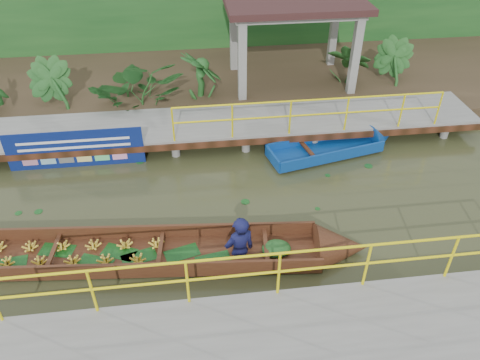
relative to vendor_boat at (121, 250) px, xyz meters
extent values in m
plane|color=#33361B|center=(2.19, 1.20, -0.26)|extent=(80.00, 80.00, 0.00)
cube|color=#332919|center=(2.19, 8.70, -0.04)|extent=(30.00, 8.00, 0.45)
cube|color=slate|center=(2.19, 4.70, 0.24)|extent=(16.00, 2.00, 0.15)
cube|color=black|center=(2.19, 3.70, 0.16)|extent=(16.00, 0.12, 0.18)
cylinder|color=#FFE80D|center=(4.94, 3.75, 1.31)|extent=(7.50, 0.05, 0.05)
cylinder|color=#FFE80D|center=(4.94, 3.75, 0.86)|extent=(7.50, 0.05, 0.05)
cylinder|color=#FFE80D|center=(4.94, 3.75, 0.81)|extent=(0.05, 0.05, 1.00)
cylinder|color=slate|center=(-3.81, 5.50, -0.04)|extent=(0.24, 0.24, 0.55)
cylinder|color=slate|center=(-1.81, 3.90, -0.04)|extent=(0.24, 0.24, 0.55)
cylinder|color=slate|center=(-1.81, 5.50, -0.04)|extent=(0.24, 0.24, 0.55)
cylinder|color=slate|center=(0.19, 3.90, -0.04)|extent=(0.24, 0.24, 0.55)
cylinder|color=slate|center=(0.19, 5.50, -0.04)|extent=(0.24, 0.24, 0.55)
cylinder|color=slate|center=(2.19, 3.90, -0.04)|extent=(0.24, 0.24, 0.55)
cylinder|color=slate|center=(2.19, 5.50, -0.04)|extent=(0.24, 0.24, 0.55)
cylinder|color=slate|center=(4.19, 3.90, -0.04)|extent=(0.24, 0.24, 0.55)
cylinder|color=slate|center=(4.19, 5.50, -0.04)|extent=(0.24, 0.24, 0.55)
cylinder|color=slate|center=(6.19, 3.90, -0.04)|extent=(0.24, 0.24, 0.55)
cylinder|color=slate|center=(6.19, 5.50, -0.04)|extent=(0.24, 0.24, 0.55)
cylinder|color=slate|center=(8.19, 3.90, -0.04)|extent=(0.24, 0.24, 0.55)
cylinder|color=slate|center=(8.19, 5.50, -0.04)|extent=(0.24, 0.24, 0.55)
cylinder|color=slate|center=(2.19, 3.90, -0.04)|extent=(0.24, 0.24, 0.55)
cube|color=slate|center=(3.19, -3.00, 0.04)|extent=(18.00, 2.40, 0.70)
cylinder|color=#FFE80D|center=(3.19, -1.85, 1.39)|extent=(10.00, 0.05, 0.05)
cylinder|color=#FFE80D|center=(3.19, -1.85, 0.94)|extent=(10.00, 0.05, 0.05)
cylinder|color=#FFE80D|center=(3.19, -1.85, 0.89)|extent=(0.05, 0.05, 1.00)
cube|color=slate|center=(3.39, 6.30, 1.34)|extent=(0.25, 0.25, 2.80)
cube|color=slate|center=(6.99, 6.30, 1.34)|extent=(0.25, 0.25, 2.80)
cube|color=slate|center=(3.39, 8.70, 1.34)|extent=(0.25, 0.25, 2.80)
cube|color=slate|center=(6.99, 8.70, 1.34)|extent=(0.25, 0.25, 2.80)
cube|color=slate|center=(5.19, 7.50, 2.64)|extent=(4.00, 2.60, 0.12)
cube|color=#321A19|center=(5.19, 7.50, 2.84)|extent=(4.40, 3.00, 0.20)
cube|color=#164519|center=(2.19, 11.20, 1.74)|extent=(30.00, 0.80, 4.00)
cube|color=#391A0F|center=(-0.31, 0.03, -0.19)|extent=(9.09, 1.93, 0.07)
cube|color=#391A0F|center=(-0.26, 0.59, -0.04)|extent=(8.99, 0.87, 0.38)
cube|color=#391A0F|center=(-0.36, -0.53, -0.04)|extent=(8.99, 0.87, 0.38)
cone|color=#391A0F|center=(4.69, -0.42, -0.10)|extent=(1.22, 1.18, 1.08)
ellipsoid|color=#164519|center=(3.29, -0.29, -0.08)|extent=(0.67, 0.55, 0.29)
imported|color=#10123B|center=(2.50, -0.22, 0.79)|extent=(0.80, 0.64, 1.90)
cube|color=navy|center=(5.38, 3.40, -0.15)|extent=(3.33, 1.65, 0.11)
cube|color=navy|center=(5.27, 3.87, -0.03)|extent=(3.13, 0.78, 0.32)
cube|color=navy|center=(5.48, 2.94, -0.03)|extent=(3.13, 0.78, 0.32)
cube|color=navy|center=(3.82, 3.05, -0.03)|extent=(0.28, 0.95, 0.32)
cone|color=navy|center=(7.14, 3.81, -0.09)|extent=(0.82, 1.02, 0.90)
cube|color=black|center=(4.86, 3.29, 0.02)|extent=(0.32, 0.96, 0.05)
cube|color=navy|center=(-1.45, 3.68, 0.29)|extent=(3.61, 0.03, 1.13)
cube|color=white|center=(-1.45, 3.66, 0.56)|extent=(2.93, 0.01, 0.07)
cube|color=white|center=(-1.45, 3.66, 0.36)|extent=(2.93, 0.01, 0.07)
imported|color=#164519|center=(-2.39, 6.50, 0.98)|extent=(1.26, 1.26, 1.58)
imported|color=#164519|center=(0.11, 6.50, 0.98)|extent=(1.26, 1.26, 1.58)
imported|color=#164519|center=(2.11, 6.50, 0.98)|extent=(1.26, 1.26, 1.58)
imported|color=#164519|center=(7.11, 6.50, 0.98)|extent=(1.26, 1.26, 1.58)
imported|color=#164519|center=(8.61, 6.50, 0.98)|extent=(1.26, 1.26, 1.58)
camera|label=1|loc=(1.62, -7.32, 7.09)|focal=35.00mm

